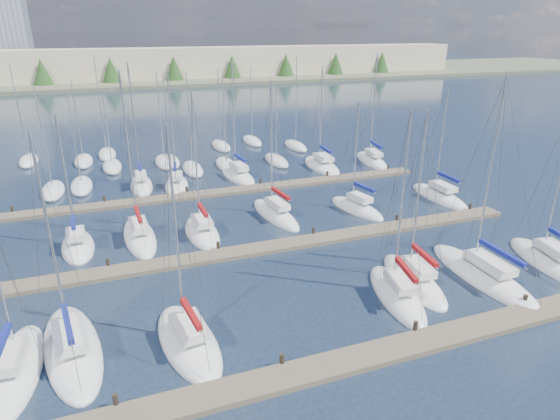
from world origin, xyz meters
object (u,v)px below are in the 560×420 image
object	(u,v)px
sailboat_q	(322,166)
sailboat_b	(72,349)
sailboat_p	(238,175)
sailboat_l	(357,208)
sailboat_c	(189,341)
sailboat_j	(202,232)
sailboat_e	(414,280)
sailboat_f	(482,275)
sailboat_i	(140,236)
sailboat_m	(439,196)
sailboat_r	(372,161)
sailboat_n	(141,185)
sailboat_d	(397,294)
sailboat_g	(548,261)
sailboat_a	(16,370)
sailboat_o	(177,185)
sailboat_k	(275,214)
sailboat_h	(78,246)

from	to	relation	value
sailboat_q	sailboat_b	xyz separation A→B (m)	(-27.44, -27.40, 0.00)
sailboat_p	sailboat_b	size ratio (longest dim) A/B	1.09
sailboat_l	sailboat_c	distance (m)	23.44
sailboat_j	sailboat_q	distance (m)	23.20
sailboat_e	sailboat_f	bearing A→B (deg)	-5.59
sailboat_b	sailboat_i	bearing A→B (deg)	62.97
sailboat_i	sailboat_b	bearing A→B (deg)	-110.93
sailboat_f	sailboat_e	world-z (taller)	sailboat_f
sailboat_l	sailboat_m	size ratio (longest dim) A/B	0.93
sailboat_p	sailboat_q	bearing A→B (deg)	-3.29
sailboat_p	sailboat_c	bearing A→B (deg)	-115.76
sailboat_r	sailboat_p	xyz separation A→B (m)	(-17.79, -0.17, -0.00)
sailboat_r	sailboat_m	world-z (taller)	sailboat_r
sailboat_n	sailboat_d	xyz separation A→B (m)	(13.43, -28.72, -0.01)
sailboat_g	sailboat_a	distance (m)	34.92
sailboat_o	sailboat_m	xyz separation A→B (m)	(24.39, -12.70, -0.02)
sailboat_r	sailboat_n	world-z (taller)	sailboat_r
sailboat_n	sailboat_k	bearing A→B (deg)	-48.56
sailboat_l	sailboat_k	distance (m)	7.82
sailboat_d	sailboat_p	world-z (taller)	sailboat_p
sailboat_b	sailboat_e	bearing A→B (deg)	-8.83
sailboat_l	sailboat_p	distance (m)	16.01
sailboat_q	sailboat_p	distance (m)	10.81
sailboat_l	sailboat_e	distance (m)	13.50
sailboat_k	sailboat_n	bearing A→B (deg)	123.19
sailboat_q	sailboat_c	bearing A→B (deg)	-123.14
sailboat_b	sailboat_g	xyz separation A→B (m)	(32.34, -1.28, 0.01)
sailboat_q	sailboat_c	distance (m)	36.00
sailboat_q	sailboat_k	world-z (taller)	sailboat_k
sailboat_o	sailboat_q	size ratio (longest dim) A/B	1.02
sailboat_n	sailboat_q	xyz separation A→B (m)	(21.56, 0.04, -0.03)
sailboat_l	sailboat_n	size ratio (longest dim) A/B	0.79
sailboat_k	sailboat_r	bearing A→B (deg)	29.67
sailboat_p	sailboat_n	bearing A→B (deg)	173.07
sailboat_e	sailboat_k	world-z (taller)	sailboat_k
sailboat_c	sailboat_h	world-z (taller)	sailboat_c
sailboat_n	sailboat_m	xyz separation A→B (m)	(27.95, -14.27, -0.02)
sailboat_m	sailboat_h	bearing A→B (deg)	-179.38
sailboat_i	sailboat_d	world-z (taller)	sailboat_i
sailboat_o	sailboat_j	bearing A→B (deg)	-80.59
sailboat_d	sailboat_j	bearing A→B (deg)	136.79
sailboat_j	sailboat_r	xyz separation A→B (m)	(24.87, 14.57, 0.00)
sailboat_m	sailboat_p	bearing A→B (deg)	142.01
sailboat_n	sailboat_o	bearing A→B (deg)	-21.86
sailboat_e	sailboat_b	bearing A→B (deg)	-173.43
sailboat_b	sailboat_p	bearing A→B (deg)	49.99
sailboat_i	sailboat_n	bearing A→B (deg)	82.30
sailboat_p	sailboat_a	world-z (taller)	sailboat_p
sailboat_m	sailboat_b	size ratio (longest dim) A/B	0.93
sailboat_j	sailboat_i	world-z (taller)	sailboat_i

